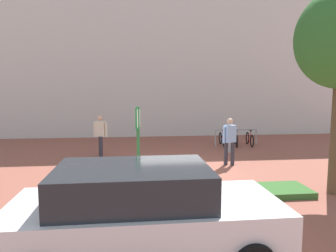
{
  "coord_description": "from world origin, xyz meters",
  "views": [
    {
      "loc": [
        -1.32,
        -10.04,
        2.74
      ],
      "look_at": [
        -0.06,
        1.38,
        1.39
      ],
      "focal_mm": 32.98,
      "sensor_mm": 36.0,
      "label": 1
    }
  ],
  "objects": [
    {
      "name": "building_facade",
      "position": [
        0.0,
        8.55,
        5.0
      ],
      "size": [
        28.0,
        1.2,
        10.0
      ],
      "primitive_type": "cube",
      "color": "silver",
      "rests_on": "ground"
    },
    {
      "name": "person_shirt_white",
      "position": [
        2.11,
        0.7,
        0.98
      ],
      "size": [
        0.57,
        0.37,
        1.72
      ],
      "color": "#2D2D38",
      "rests_on": "ground"
    },
    {
      "name": "bike_rack_cluster",
      "position": [
        3.66,
        4.52,
        0.35
      ],
      "size": [
        2.11,
        1.62,
        0.83
      ],
      "color": "#99999E",
      "rests_on": "ground"
    },
    {
      "name": "ground_plane",
      "position": [
        0.0,
        0.0,
        0.0
      ],
      "size": [
        60.0,
        60.0,
        0.0
      ],
      "primitive_type": "plane",
      "color": "brown"
    },
    {
      "name": "person_casual_tan",
      "position": [
        -2.71,
        2.69,
        0.98
      ],
      "size": [
        0.58,
        0.48,
        1.72
      ],
      "color": "#2D2D38",
      "rests_on": "ground"
    },
    {
      "name": "bike_at_sign",
      "position": [
        -1.19,
        -2.37,
        0.35
      ],
      "size": [
        1.58,
        0.68,
        0.86
      ],
      "color": "black",
      "rests_on": "ground"
    },
    {
      "name": "bollard_steel",
      "position": [
        2.85,
        2.96,
        0.45
      ],
      "size": [
        0.16,
        0.16,
        0.9
      ],
      "primitive_type": "cylinder",
      "color": "#ADADB2",
      "rests_on": "ground"
    },
    {
      "name": "car_white_hatch",
      "position": [
        -1.21,
        -5.28,
        0.76
      ],
      "size": [
        4.31,
        2.04,
        1.54
      ],
      "color": "silver",
      "rests_on": "ground"
    },
    {
      "name": "parking_sign_post",
      "position": [
        -1.23,
        -2.47,
        1.53
      ],
      "size": [
        0.12,
        0.36,
        2.33
      ],
      "color": "#2D7238",
      "rests_on": "ground"
    },
    {
      "name": "planter_strip",
      "position": [
        -0.24,
        -2.47,
        0.08
      ],
      "size": [
        7.0,
        1.1,
        0.16
      ],
      "primitive_type": "cube",
      "color": "#336028",
      "rests_on": "ground"
    }
  ]
}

